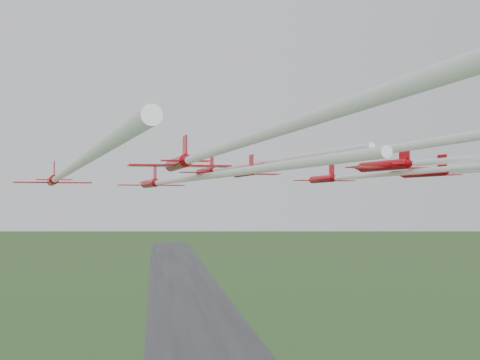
{
  "coord_description": "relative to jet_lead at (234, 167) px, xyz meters",
  "views": [
    {
      "loc": [
        -16.23,
        -89.11,
        46.43
      ],
      "look_at": [
        -5.25,
        -3.24,
        49.07
      ],
      "focal_mm": 50.0,
      "sensor_mm": 36.0,
      "label": 1
    }
  ],
  "objects": [
    {
      "name": "jet_row3_left",
      "position": [
        -18.62,
        -29.83,
        -2.3
      ],
      "size": [
        15.91,
        66.35,
        2.54
      ],
      "rotation": [
        0.0,
        0.0,
        0.19
      ],
      "color": "#C7030D"
    },
    {
      "name": "jet_row3_mid",
      "position": [
        2.17,
        -24.62,
        -1.11
      ],
      "size": [
        11.03,
        61.08,
        2.47
      ],
      "rotation": [
        0.0,
        0.0,
        0.12
      ],
      "color": "#C7030D"
    },
    {
      "name": "jet_row4_left",
      "position": [
        -6.81,
        -37.61,
        -0.96
      ],
      "size": [
        11.25,
        56.67,
        2.91
      ],
      "rotation": [
        0.0,
        0.0,
        0.12
      ],
      "color": "#C7030D"
    },
    {
      "name": "jet_row2_right",
      "position": [
        14.76,
        -10.64,
        -1.5
      ],
      "size": [
        10.63,
        56.24,
        2.53
      ],
      "rotation": [
        0.0,
        0.0,
        0.12
      ],
      "color": "#C7030D"
    },
    {
      "name": "jet_lead",
      "position": [
        0.0,
        0.0,
        0.0
      ],
      "size": [
        14.25,
        56.56,
        2.52
      ],
      "rotation": [
        0.0,
        0.0,
        0.19
      ],
      "color": "#C7030D"
    },
    {
      "name": "jet_row4_right",
      "position": [
        16.46,
        -26.61,
        -0.71
      ],
      "size": [
        13.89,
        42.48,
        2.75
      ],
      "rotation": [
        0.0,
        0.0,
        0.24
      ],
      "color": "#C7030D"
    },
    {
      "name": "jet_row2_left",
      "position": [
        -7.87,
        -15.72,
        -2.23
      ],
      "size": [
        16.06,
        68.61,
        2.69
      ],
      "rotation": [
        0.0,
        0.0,
        0.18
      ],
      "color": "#C7030D"
    },
    {
      "name": "runway",
      "position": [
        5.65,
        199.96,
        -50.91
      ],
      "size": [
        38.0,
        900.0,
        0.04
      ],
      "primitive_type": "cube",
      "color": "#2F2F31",
      "rests_on": "ground"
    }
  ]
}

